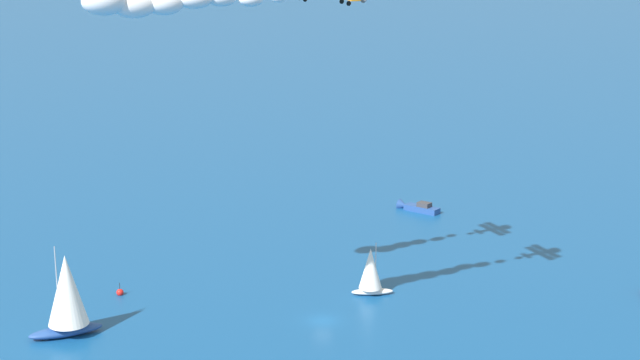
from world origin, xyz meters
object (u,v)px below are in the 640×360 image
object	(u,v)px
sailboat_inshore	(67,295)
motorboat_trailing	(417,207)
sailboat_far_port	(371,271)
marker_buoy	(120,292)

from	to	relation	value
sailboat_inshore	motorboat_trailing	size ratio (longest dim) A/B	1.46
sailboat_far_port	motorboat_trailing	world-z (taller)	sailboat_far_port
sailboat_far_port	sailboat_inshore	xyz separation A→B (m)	(-36.69, -25.71, 2.17)
sailboat_inshore	motorboat_trailing	bearing A→B (deg)	63.57
motorboat_trailing	marker_buoy	xyz separation A→B (m)	(-35.94, -56.43, -0.29)
motorboat_trailing	marker_buoy	bearing A→B (deg)	-122.49
sailboat_far_port	marker_buoy	xyz separation A→B (m)	(-36.69, -9.83, -3.36)
sailboat_inshore	marker_buoy	xyz separation A→B (m)	(0.00, 15.88, -5.53)
sailboat_far_port	marker_buoy	world-z (taller)	sailboat_far_port
sailboat_far_port	marker_buoy	distance (m)	38.13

